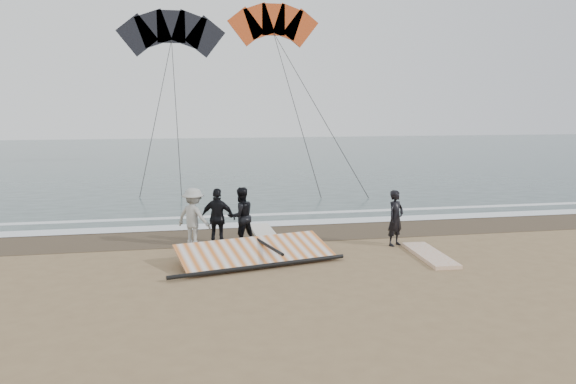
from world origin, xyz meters
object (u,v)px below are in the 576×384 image
man_main (396,218)px  board_cream (264,233)px  board_white (430,255)px  sail_rig (253,254)px

man_main → board_cream: (-3.66, 2.17, -0.79)m
board_white → board_cream: bearing=142.0°
board_white → board_cream: size_ratio=1.02×
board_white → board_cream: board_cream is taller
board_cream → man_main: bearing=-31.3°
man_main → board_cream: bearing=117.0°
board_white → sail_rig: (-4.89, 0.51, 0.15)m
man_main → board_cream: 4.33m
man_main → board_cream: man_main is taller
man_main → sail_rig: size_ratio=0.36×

